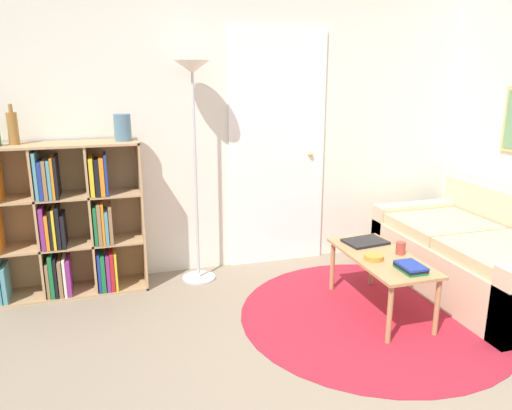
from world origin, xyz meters
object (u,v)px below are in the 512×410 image
(floor_lamp, at_px, (193,106))
(bottle_right, at_px, (13,128))
(bowl, at_px, (374,257))
(vase_on_shelf, at_px, (123,127))
(couch, at_px, (482,258))
(laptop, at_px, (365,242))
(bookshelf, at_px, (60,222))
(coffee_table, at_px, (381,262))
(cup, at_px, (401,248))

(floor_lamp, distance_m, bottle_right, 1.34)
(bowl, xyz_separation_m, vase_on_shelf, (-1.65, 1.06, 0.86))
(bottle_right, bearing_deg, couch, -15.04)
(laptop, height_order, bottle_right, bottle_right)
(floor_lamp, bearing_deg, bookshelf, 177.77)
(coffee_table, bearing_deg, bowl, -152.79)
(floor_lamp, height_order, laptop, floor_lamp)
(floor_lamp, height_order, bowl, floor_lamp)
(coffee_table, bearing_deg, bookshelf, 155.92)
(floor_lamp, distance_m, cup, 1.93)
(coffee_table, xyz_separation_m, bowl, (-0.10, -0.05, 0.07))
(bowl, distance_m, cup, 0.25)
(coffee_table, xyz_separation_m, laptop, (0.02, 0.29, 0.06))
(floor_lamp, bearing_deg, bottle_right, 177.15)
(laptop, relative_size, vase_on_shelf, 1.65)
(laptop, height_order, vase_on_shelf, vase_on_shelf)
(bookshelf, relative_size, floor_lamp, 0.67)
(laptop, bearing_deg, vase_on_shelf, 157.61)
(couch, relative_size, vase_on_shelf, 8.18)
(coffee_table, bearing_deg, cup, -3.18)
(couch, relative_size, coffee_table, 1.79)
(couch, distance_m, bottle_right, 3.79)
(floor_lamp, bearing_deg, couch, -21.94)
(bottle_right, bearing_deg, coffee_table, -22.37)
(cup, distance_m, vase_on_shelf, 2.30)
(cup, bearing_deg, coffee_table, 176.82)
(vase_on_shelf, bearing_deg, couch, -18.58)
(bowl, xyz_separation_m, cup, (0.24, 0.04, 0.03))
(laptop, distance_m, bowl, 0.36)
(vase_on_shelf, bearing_deg, bowl, -32.83)
(bottle_right, bearing_deg, floor_lamp, -2.85)
(bookshelf, distance_m, cup, 2.63)
(bookshelf, bearing_deg, couch, -15.76)
(floor_lamp, xyz_separation_m, laptop, (1.21, -0.69, -1.03))
(floor_lamp, xyz_separation_m, coffee_table, (1.19, -0.97, -1.09))
(floor_lamp, relative_size, bottle_right, 6.16)
(floor_lamp, bearing_deg, cup, -36.24)
(bookshelf, bearing_deg, vase_on_shelf, -0.19)
(cup, bearing_deg, vase_on_shelf, 151.62)
(bookshelf, distance_m, floor_lamp, 1.40)
(couch, xyz_separation_m, laptop, (-0.97, 0.19, 0.18))
(bookshelf, xyz_separation_m, cup, (2.42, -1.02, -0.11))
(vase_on_shelf, bearing_deg, laptop, -22.39)
(coffee_table, xyz_separation_m, bottle_right, (-2.52, 1.04, 0.95))
(bowl, bearing_deg, laptop, 70.86)
(bookshelf, distance_m, coffee_table, 2.49)
(bookshelf, relative_size, cup, 13.11)
(couch, bearing_deg, bottle_right, 164.96)
(bookshelf, distance_m, bottle_right, 0.79)
(couch, xyz_separation_m, bowl, (-1.08, -0.14, 0.18))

